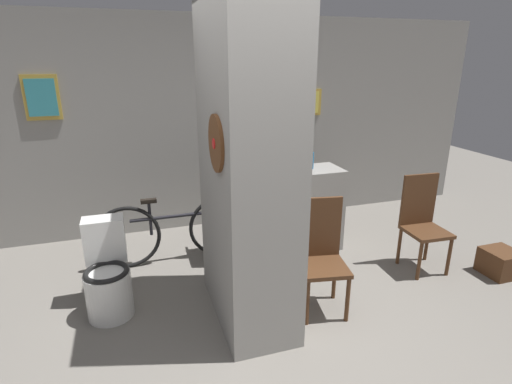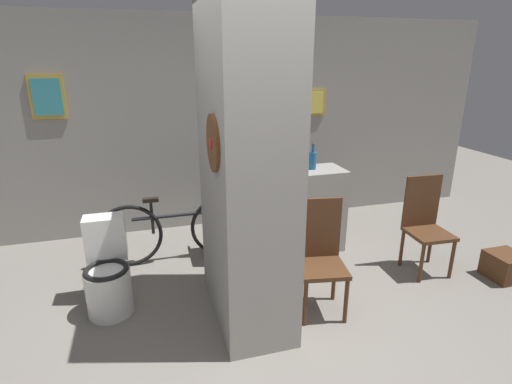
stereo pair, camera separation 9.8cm
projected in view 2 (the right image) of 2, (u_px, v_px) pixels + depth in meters
ground_plane at (254, 357)px, 2.95m from camera, size 14.00×14.00×0.00m
wall_back at (195, 126)px, 4.93m from camera, size 8.00×0.09×2.60m
pillar_center at (246, 167)px, 3.08m from camera, size 0.58×1.14×2.60m
counter_shelf at (285, 212)px, 4.45m from camera, size 1.32×0.44×0.94m
toilet at (108, 274)px, 3.44m from camera, size 0.38×0.54×0.80m
chair_near_pillar at (320, 253)px, 3.40m from camera, size 0.46×0.46×0.98m
chair_by_doorway at (425, 222)px, 4.05m from camera, size 0.42×0.42×0.98m
bicycle at (177, 229)px, 4.28m from camera, size 1.66×0.42×0.74m
bottle_tall at (313, 160)px, 4.37m from camera, size 0.08×0.08×0.29m
bottle_short at (303, 163)px, 4.34m from camera, size 0.07×0.07×0.23m
floor_crate at (505, 266)px, 3.99m from camera, size 0.33×0.33×0.26m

